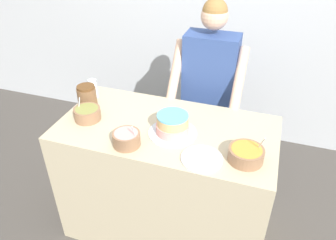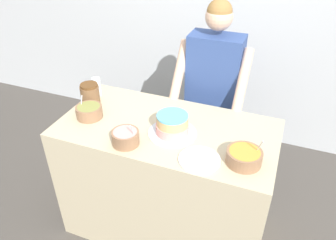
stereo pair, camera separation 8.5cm
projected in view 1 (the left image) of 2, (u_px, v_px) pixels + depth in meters
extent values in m
cube|color=silver|center=(216.00, 12.00, 3.09)|extent=(10.00, 0.05, 2.60)
cube|color=#C6B793|center=(166.00, 180.00, 2.39)|extent=(1.42, 0.74, 0.94)
cylinder|color=#2D2D38|center=(195.00, 140.00, 2.92)|extent=(0.12, 0.12, 0.78)
cylinder|color=#2D2D38|center=(215.00, 144.00, 2.88)|extent=(0.12, 0.12, 0.78)
cube|color=#334C8C|center=(210.00, 71.00, 2.52)|extent=(0.40, 0.22, 0.59)
cylinder|color=beige|center=(175.00, 76.00, 2.46)|extent=(0.07, 0.38, 0.50)
cylinder|color=beige|center=(238.00, 86.00, 2.34)|extent=(0.07, 0.38, 0.50)
sphere|color=beige|center=(215.00, 16.00, 2.29)|extent=(0.20, 0.20, 0.20)
sphere|color=olive|center=(215.00, 11.00, 2.27)|extent=(0.18, 0.18, 0.18)
cylinder|color=silver|center=(172.00, 133.00, 2.06)|extent=(0.31, 0.31, 0.01)
cylinder|color=pink|center=(173.00, 128.00, 2.05)|extent=(0.21, 0.21, 0.06)
cylinder|color=#DBB275|center=(173.00, 120.00, 2.01)|extent=(0.19, 0.19, 0.06)
cylinder|color=#60B7E0|center=(173.00, 116.00, 1.99)|extent=(0.19, 0.19, 0.01)
cylinder|color=#936B4C|center=(87.00, 114.00, 2.18)|extent=(0.18, 0.18, 0.08)
cylinder|color=olive|center=(87.00, 109.00, 2.16)|extent=(0.15, 0.15, 0.01)
cylinder|color=silver|center=(79.00, 108.00, 2.18)|extent=(0.01, 0.05, 0.13)
cylinder|color=#936B4C|center=(246.00, 155.00, 1.83)|extent=(0.20, 0.20, 0.08)
cylinder|color=#EF9938|center=(247.00, 150.00, 1.81)|extent=(0.17, 0.17, 0.01)
cylinder|color=silver|center=(260.00, 146.00, 1.80)|extent=(0.05, 0.09, 0.18)
cylinder|color=#936B4C|center=(126.00, 139.00, 1.95)|extent=(0.17, 0.17, 0.09)
cylinder|color=pink|center=(126.00, 134.00, 1.92)|extent=(0.14, 0.14, 0.01)
cylinder|color=silver|center=(135.00, 135.00, 1.90)|extent=(0.01, 0.06, 0.16)
cylinder|color=silver|center=(93.00, 88.00, 2.42)|extent=(0.06, 0.06, 0.14)
cylinder|color=silver|center=(202.00, 159.00, 1.85)|extent=(0.24, 0.24, 0.01)
cylinder|color=brown|center=(87.00, 97.00, 2.32)|extent=(0.13, 0.13, 0.14)
cylinder|color=brown|center=(86.00, 87.00, 2.28)|extent=(0.12, 0.12, 0.02)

